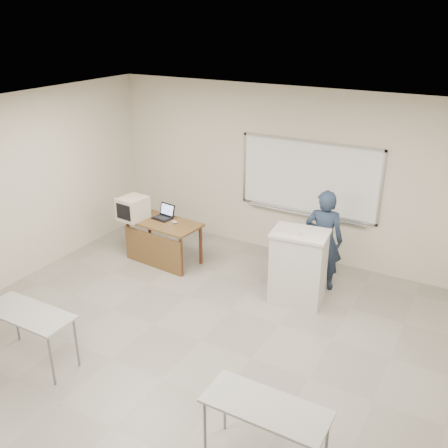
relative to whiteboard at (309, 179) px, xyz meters
The scene contains 10 objects.
floor 4.25m from the whiteboard, 94.32° to the right, with size 7.00×8.00×0.01m, color gray.
whiteboard is the anchor object (origin of this frame).
student_desks 5.39m from the whiteboard, 93.23° to the right, with size 4.40×2.20×0.73m.
instructor_desk 2.74m from the whiteboard, 144.86° to the right, with size 1.32×0.66×0.75m.
podium 1.78m from the whiteboard, 73.11° to the right, with size 0.81×0.59×1.15m.
crt_monitor 3.09m from the whiteboard, 150.61° to the right, with size 0.43×0.47×0.40m.
laptop 2.60m from the whiteboard, 151.13° to the right, with size 0.32×0.30×0.24m.
mouse 2.42m from the whiteboard, 145.25° to the right, with size 0.11×0.07×0.04m, color #B9BDC2.
keyboard 1.65m from the whiteboard, 79.45° to the right, with size 0.40×0.13×0.02m, color beige.
presenter 1.26m from the whiteboard, 54.90° to the right, with size 0.60×0.40×1.65m, color black.
Camera 1 is at (3.03, -3.83, 4.11)m, focal length 40.00 mm.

